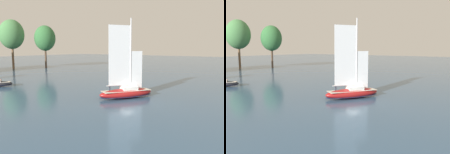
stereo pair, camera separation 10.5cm
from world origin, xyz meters
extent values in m
plane|color=#385675|center=(0.00, 0.00, 0.00)|extent=(400.00, 400.00, 0.00)
cylinder|color=#4C3828|center=(28.09, 58.37, 4.82)|extent=(0.77, 0.77, 9.65)
ellipsoid|color=#336B38|center=(28.09, 58.37, 12.57)|extent=(8.68, 8.68, 10.61)
cylinder|color=brown|center=(17.53, 65.58, 5.34)|extent=(0.85, 0.85, 10.68)
ellipsoid|color=#477F47|center=(17.53, 65.58, 13.92)|extent=(9.62, 9.62, 11.75)
ellipsoid|color=maroon|center=(0.00, 0.00, 0.82)|extent=(9.58, 7.39, 1.64)
ellipsoid|color=#19234C|center=(0.00, 0.00, 0.37)|extent=(9.68, 7.47, 0.20)
cube|color=beige|center=(0.00, 0.00, 1.30)|extent=(8.37, 6.41, 0.06)
cube|color=silver|center=(0.41, -0.26, 1.66)|extent=(3.28, 3.03, 0.67)
cylinder|color=silver|center=(0.65, -0.41, 7.34)|extent=(0.19, 0.19, 12.02)
cylinder|color=silver|center=(-1.18, 0.74, 2.29)|extent=(3.75, 2.44, 0.16)
cube|color=white|center=(-1.04, 0.65, 7.22)|extent=(3.39, 2.14, 9.86)
cube|color=white|center=(1.63, -1.02, 4.63)|extent=(1.81, 1.14, 6.61)
cylinder|color=#232838|center=(-2.27, 1.81, 1.75)|extent=(0.28, 0.28, 0.85)
cylinder|color=silver|center=(-2.27, 1.81, 2.50)|extent=(0.47, 0.47, 0.65)
sphere|color=tan|center=(-2.27, 1.81, 2.95)|extent=(0.24, 0.24, 0.24)
cylinder|color=green|center=(8.24, 4.85, 0.48)|extent=(1.28, 1.28, 0.96)
cone|color=green|center=(8.24, 4.85, 1.55)|extent=(0.96, 0.96, 1.18)
sphere|color=#F2F266|center=(8.24, 4.85, 2.22)|extent=(0.16, 0.16, 0.16)
camera|label=1|loc=(-30.95, -19.43, 8.46)|focal=35.00mm
camera|label=2|loc=(-30.89, -19.51, 8.46)|focal=35.00mm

